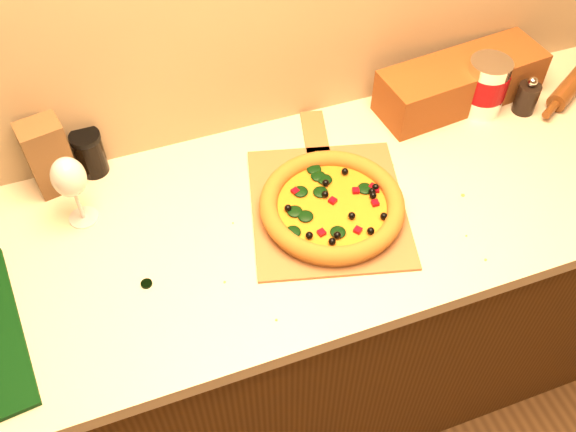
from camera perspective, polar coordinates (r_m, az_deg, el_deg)
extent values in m
cube|color=#41280E|center=(1.88, 0.06, -9.12)|extent=(2.80, 0.65, 0.86)
cube|color=beige|center=(1.51, 0.07, -0.38)|extent=(2.84, 0.68, 0.04)
cube|color=brown|center=(1.51, 3.58, 0.82)|extent=(0.45, 0.47, 0.01)
cube|color=brown|center=(1.69, 2.39, 7.45)|extent=(0.10, 0.17, 0.01)
cylinder|color=#AB682A|center=(1.49, 3.90, 0.58)|extent=(0.32, 0.32, 0.02)
cylinder|color=orange|center=(1.48, 3.92, 0.87)|extent=(0.27, 0.27, 0.01)
torus|color=brown|center=(1.48, 3.93, 1.05)|extent=(0.34, 0.34, 0.04)
ellipsoid|color=black|center=(1.51, 5.25, 2.36)|extent=(0.04, 0.04, 0.01)
sphere|color=black|center=(1.45, 2.80, 0.23)|extent=(0.02, 0.02, 0.02)
cube|color=maroon|center=(1.45, 5.41, -0.10)|extent=(0.02, 0.02, 0.01)
cylinder|color=black|center=(1.41, -12.47, -5.89)|extent=(0.03, 0.03, 0.01)
cylinder|color=black|center=(1.85, 20.43, 9.78)|extent=(0.06, 0.06, 0.08)
sphere|color=silver|center=(1.81, 20.91, 11.10)|extent=(0.03, 0.03, 0.03)
cylinder|color=#5F3510|center=(1.98, 24.20, 10.93)|extent=(0.25, 0.18, 0.05)
cylinder|color=#5F3510|center=(1.86, 22.32, 8.74)|extent=(0.06, 0.05, 0.02)
cylinder|color=silver|center=(1.79, 17.14, 10.98)|extent=(0.11, 0.11, 0.15)
cylinder|color=maroon|center=(1.79, 17.20, 11.18)|extent=(0.11, 0.11, 0.07)
cube|color=brown|center=(1.81, 15.08, 11.39)|extent=(0.47, 0.19, 0.13)
cylinder|color=silver|center=(1.56, -17.68, -0.13)|extent=(0.07, 0.07, 0.00)
cylinder|color=silver|center=(1.53, -18.07, 0.94)|extent=(0.01, 0.01, 0.08)
ellipsoid|color=silver|center=(1.47, -18.93, 3.29)|extent=(0.08, 0.08, 0.10)
cube|color=brown|center=(1.59, -20.50, 5.00)|extent=(0.11, 0.09, 0.19)
cylinder|color=black|center=(1.63, -17.15, 5.19)|extent=(0.07, 0.07, 0.10)
cylinder|color=black|center=(1.59, -17.64, 6.69)|extent=(0.07, 0.07, 0.01)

